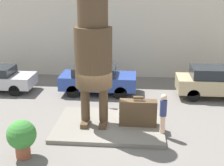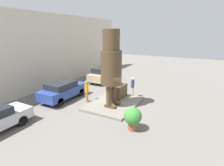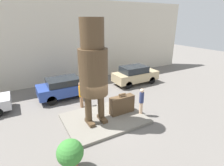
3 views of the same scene
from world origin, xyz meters
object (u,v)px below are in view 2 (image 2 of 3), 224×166
(giant_suitcase, at_px, (121,91))
(planter_pot, at_px, (133,117))
(tourist, at_px, (133,86))
(parked_car_blue, at_px, (63,90))
(statue_figure, at_px, (111,63))
(worker_hivis, at_px, (87,90))
(parked_car_tan, at_px, (103,74))

(giant_suitcase, bearing_deg, planter_pot, -146.46)
(tourist, xyz_separation_m, parked_car_blue, (-3.26, 4.97, -0.22))
(parked_car_blue, bearing_deg, giant_suitcase, -62.33)
(statue_figure, bearing_deg, giant_suitcase, 1.85)
(statue_figure, height_order, parked_car_blue, statue_figure)
(planter_pot, bearing_deg, parked_car_blue, 76.04)
(parked_car_blue, distance_m, worker_hivis, 2.17)
(parked_car_blue, distance_m, planter_pot, 7.21)
(parked_car_tan, height_order, worker_hivis, worker_hivis)
(tourist, distance_m, parked_car_blue, 5.94)
(statue_figure, relative_size, tourist, 3.41)
(planter_pot, distance_m, worker_hivis, 5.36)
(tourist, height_order, planter_pot, tourist)
(tourist, bearing_deg, planter_pot, -157.91)
(parked_car_tan, bearing_deg, worker_hivis, -161.21)
(parked_car_blue, xyz_separation_m, parked_car_tan, (6.37, -0.11, 0.04))
(worker_hivis, bearing_deg, tourist, -45.63)
(giant_suitcase, height_order, planter_pot, giant_suitcase)
(parked_car_blue, relative_size, parked_car_tan, 1.00)
(parked_car_blue, distance_m, parked_car_tan, 6.37)
(tourist, bearing_deg, statue_figure, 168.48)
(parked_car_tan, relative_size, planter_pot, 2.98)
(parked_car_tan, relative_size, worker_hivis, 2.30)
(parked_car_blue, xyz_separation_m, worker_hivis, (0.47, -2.12, 0.16))
(statue_figure, relative_size, planter_pot, 3.98)
(giant_suitcase, bearing_deg, worker_hivis, 129.15)
(giant_suitcase, relative_size, planter_pot, 1.11)
(statue_figure, bearing_deg, parked_car_blue, 95.78)
(statue_figure, xyz_separation_m, giant_suitcase, (1.83, 0.06, -2.70))
(parked_car_tan, bearing_deg, tourist, -122.68)
(giant_suitcase, distance_m, worker_hivis, 2.87)
(parked_car_tan, xyz_separation_m, worker_hivis, (-5.90, -2.01, 0.12))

